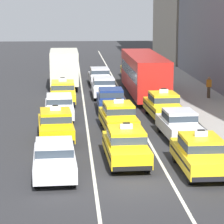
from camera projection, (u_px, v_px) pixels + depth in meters
ground_plane at (134, 184)px, 22.81m from camera, size 160.00×160.00×0.00m
lane_stripe_left_center at (83, 99)px, 42.23m from camera, size 0.14×80.00×0.01m
lane_stripe_center_right at (125, 98)px, 42.47m from camera, size 0.14×80.00×0.01m
sidewalk_curb at (213, 109)px, 37.98m from camera, size 4.00×90.00×0.15m
sedan_left_nearest at (54, 158)px, 23.53m from camera, size 1.93×4.37×1.58m
taxi_left_second at (56, 124)px, 29.69m from camera, size 2.08×4.66×1.96m
sedan_left_third at (59, 106)px, 34.95m from camera, size 1.90×4.36×1.58m
taxi_left_fourth at (63, 92)px, 40.12m from camera, size 1.89×4.59×1.96m
box_truck_left_fifth at (64, 67)px, 47.28m from camera, size 2.37×6.99×3.27m
taxi_left_sixth at (65, 67)px, 54.91m from camera, size 1.98×4.62×1.96m
taxi_center_nearest at (126, 145)px, 25.50m from camera, size 1.94×4.61×1.96m
taxi_center_second at (118, 116)px, 31.75m from camera, size 2.05×4.65×1.96m
sedan_center_third at (111, 99)px, 37.31m from camera, size 1.79×4.31×1.58m
sedan_center_fourth at (104, 87)px, 42.75m from camera, size 1.79×4.31×1.58m
sedan_center_fifth at (100, 76)px, 48.73m from camera, size 1.87×4.34×1.58m
taxi_right_nearest at (200, 153)px, 24.13m from camera, size 1.86×4.58×1.96m
sedan_right_second at (179, 123)px, 30.08m from camera, size 1.95×4.37×1.58m
taxi_right_third at (163, 105)px, 35.21m from camera, size 2.00×4.63×1.96m
bus_right_fourth at (144, 73)px, 43.47m from camera, size 2.59×11.22×3.22m
taxi_right_fifth at (132, 69)px, 53.07m from camera, size 1.84×4.57×1.96m
pedestrian_mid_block at (209, 87)px, 41.68m from camera, size 0.36×0.24×1.61m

